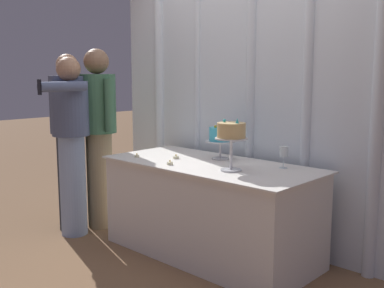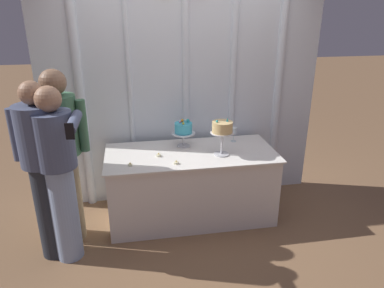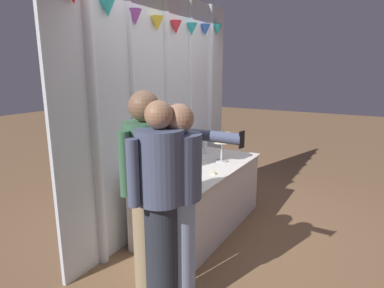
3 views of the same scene
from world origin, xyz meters
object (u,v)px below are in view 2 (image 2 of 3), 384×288
(cake_display_nearleft, at_px, (183,129))
(guest_girl_blue_dress, at_px, (58,170))
(tealight_near_left, at_px, (159,155))
(tealight_near_right, at_px, (176,163))
(cake_table, at_px, (191,185))
(guest_man_pink_jacket, at_px, (43,167))
(cake_display_nearright, at_px, (222,129))
(tealight_far_left, at_px, (130,165))
(wine_glass, at_px, (234,131))
(guest_man_dark_suit, at_px, (63,152))

(cake_display_nearleft, distance_m, guest_girl_blue_dress, 1.37)
(tealight_near_left, distance_m, tealight_near_right, 0.27)
(cake_table, xyz_separation_m, guest_man_pink_jacket, (-1.38, -0.42, 0.52))
(cake_display_nearright, relative_size, tealight_far_left, 9.46)
(cake_display_nearleft, relative_size, cake_display_nearright, 0.78)
(cake_display_nearleft, xyz_separation_m, tealight_near_right, (-0.14, -0.45, -0.18))
(cake_display_nearleft, xyz_separation_m, wine_glass, (0.58, 0.05, -0.07))
(cake_display_nearright, distance_m, tealight_far_left, 0.98)
(wine_glass, bearing_deg, cake_display_nearright, -123.03)
(cake_display_nearright, height_order, guest_girl_blue_dress, guest_girl_blue_dress)
(tealight_far_left, bearing_deg, guest_man_pink_jacket, -165.73)
(guest_man_dark_suit, distance_m, guest_man_pink_jacket, 0.27)
(cake_display_nearleft, distance_m, tealight_near_left, 0.42)
(tealight_near_right, distance_m, guest_man_pink_jacket, 1.20)
(guest_girl_blue_dress, bearing_deg, guest_man_dark_suit, 91.67)
(tealight_near_left, height_order, guest_girl_blue_dress, guest_girl_blue_dress)
(tealight_near_right, bearing_deg, guest_man_dark_suit, 176.01)
(cake_table, xyz_separation_m, tealight_near_right, (-0.19, -0.27, 0.39))
(cake_table, distance_m, tealight_far_left, 0.78)
(cake_display_nearleft, height_order, cake_display_nearright, cake_display_nearright)
(tealight_near_left, height_order, guest_man_dark_suit, guest_man_dark_suit)
(guest_girl_blue_dress, bearing_deg, guest_man_pink_jacket, 150.53)
(guest_girl_blue_dress, bearing_deg, tealight_far_left, 23.92)
(cake_display_nearleft, distance_m, wine_glass, 0.59)
(cake_display_nearright, xyz_separation_m, guest_girl_blue_dress, (-1.54, -0.39, -0.15))
(guest_girl_blue_dress, bearing_deg, tealight_near_left, 26.93)
(wine_glass, height_order, guest_girl_blue_dress, guest_girl_blue_dress)
(guest_man_dark_suit, height_order, guest_girl_blue_dress, guest_man_dark_suit)
(wine_glass, height_order, tealight_far_left, wine_glass)
(cake_table, relative_size, tealight_near_left, 34.64)
(cake_table, relative_size, tealight_far_left, 42.94)
(cake_display_nearleft, height_order, guest_girl_blue_dress, guest_girl_blue_dress)
(cake_display_nearright, relative_size, tealight_near_left, 7.63)
(cake_display_nearleft, bearing_deg, guest_man_pink_jacket, -155.42)
(cake_display_nearleft, xyz_separation_m, cake_display_nearright, (0.35, -0.30, 0.08))
(tealight_near_left, xyz_separation_m, guest_man_dark_suit, (-0.90, -0.14, 0.16))
(tealight_near_left, bearing_deg, cake_table, 7.81)
(tealight_near_right, bearing_deg, cake_table, 54.20)
(cake_table, bearing_deg, guest_man_pink_jacket, -162.94)
(wine_glass, height_order, tealight_near_right, wine_glass)
(wine_glass, distance_m, guest_man_pink_jacket, 2.02)
(wine_glass, xyz_separation_m, guest_man_dark_suit, (-1.78, -0.43, 0.05))
(cake_display_nearleft, distance_m, tealight_near_right, 0.51)
(tealight_near_right, relative_size, guest_man_pink_jacket, 0.03)
(wine_glass, bearing_deg, cake_display_nearleft, -174.78)
(cake_display_nearleft, xyz_separation_m, tealight_near_left, (-0.29, -0.23, -0.19))
(cake_table, height_order, tealight_near_right, tealight_near_right)
(guest_girl_blue_dress, bearing_deg, cake_display_nearright, 14.11)
(guest_girl_blue_dress, distance_m, guest_man_pink_jacket, 0.16)
(cake_display_nearleft, xyz_separation_m, guest_man_dark_suit, (-1.20, -0.38, -0.02))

